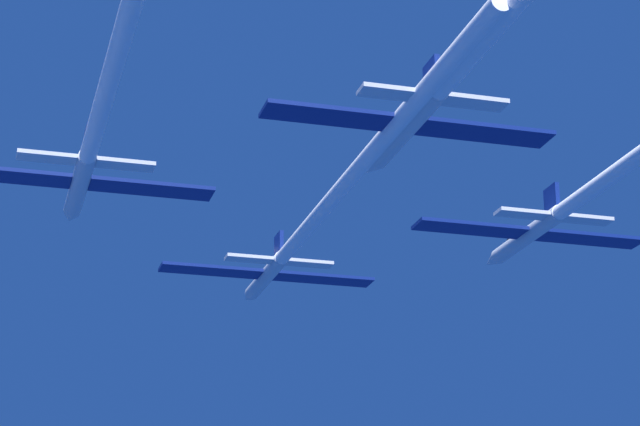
{
  "coord_description": "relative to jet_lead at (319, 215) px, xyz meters",
  "views": [
    {
      "loc": [
        -26.25,
        -113.09,
        -33.45
      ],
      "look_at": [
        -0.1,
        -18.87,
        0.11
      ],
      "focal_mm": 72.13,
      "sensor_mm": 36.0,
      "label": 1
    }
  ],
  "objects": [
    {
      "name": "jet_slot",
      "position": [
        0.93,
        -35.15,
        0.06
      ],
      "size": [
        20.26,
        59.41,
        3.36
      ],
      "color": "silver"
    },
    {
      "name": "jet_left_wing",
      "position": [
        -19.36,
        -18.73,
        0.05
      ],
      "size": [
        20.26,
        61.17,
        3.36
      ],
      "color": "silver"
    },
    {
      "name": "jet_lead",
      "position": [
        0.0,
        0.0,
        0.0
      ],
      "size": [
        20.26,
        65.03,
        3.36
      ],
      "color": "silver"
    }
  ]
}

